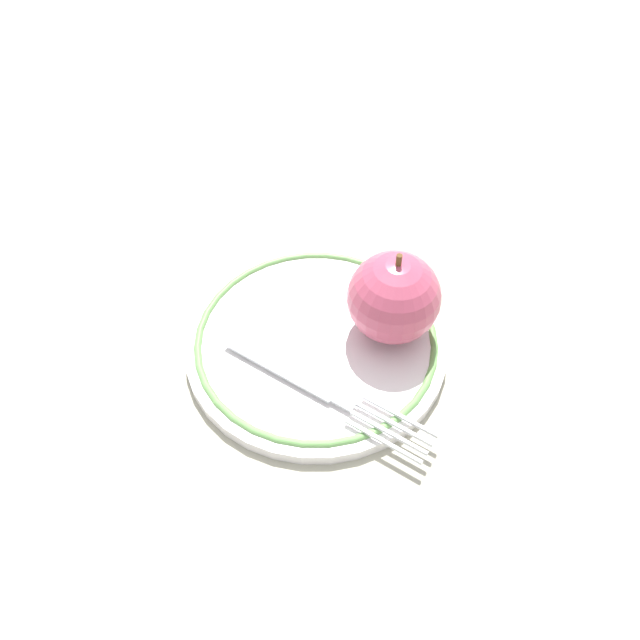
# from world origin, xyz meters

# --- Properties ---
(ground_plane) EXTENTS (2.00, 2.00, 0.00)m
(ground_plane) POSITION_xyz_m (0.00, 0.00, 0.00)
(ground_plane) COLOR #A9A591
(plate) EXTENTS (0.21, 0.21, 0.01)m
(plate) POSITION_xyz_m (-0.01, 0.00, 0.01)
(plate) COLOR white
(plate) RESTS_ON ground_plane
(apple_red_whole) EXTENTS (0.07, 0.07, 0.08)m
(apple_red_whole) POSITION_xyz_m (-0.02, 0.06, 0.05)
(apple_red_whole) COLOR #B84762
(apple_red_whole) RESTS_ON plate
(fork) EXTENTS (0.12, 0.15, 0.00)m
(fork) POSITION_xyz_m (0.04, -0.00, 0.02)
(fork) COLOR silver
(fork) RESTS_ON plate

